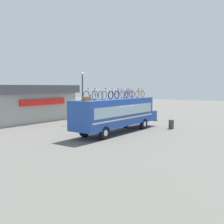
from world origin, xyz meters
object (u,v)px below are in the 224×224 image
at_px(rooftop_bicycle_8, 140,94).
at_px(rooftop_bicycle_6, 128,94).
at_px(luggage_bag_1, 86,99).
at_px(trash_bin, 171,124).
at_px(bus, 117,113).
at_px(rooftop_bicycle_1, 91,95).
at_px(rooftop_bicycle_5, 120,94).
at_px(rooftop_bicycle_2, 97,95).
at_px(rooftop_bicycle_4, 114,94).
at_px(rooftop_bicycle_3, 108,95).
at_px(rooftop_bicycle_7, 130,94).
at_px(street_lamp, 83,92).

bearing_deg(rooftop_bicycle_8, rooftop_bicycle_6, 176.10).
distance_m(luggage_bag_1, trash_bin, 9.98).
bearing_deg(rooftop_bicycle_8, bus, 173.85).
distance_m(bus, trash_bin, 5.94).
distance_m(rooftop_bicycle_1, rooftop_bicycle_6, 5.14).
xyz_separation_m(rooftop_bicycle_5, trash_bin, (4.52, -3.04, -3.00)).
relative_size(luggage_bag_1, rooftop_bicycle_2, 0.42).
bearing_deg(rooftop_bicycle_4, rooftop_bicycle_3, -175.46).
bearing_deg(luggage_bag_1, rooftop_bicycle_3, -2.96).
xyz_separation_m(bus, rooftop_bicycle_6, (1.51, -0.24, 1.60)).
relative_size(rooftop_bicycle_5, rooftop_bicycle_7, 1.03).
distance_m(rooftop_bicycle_3, street_lamp, 8.03).
bearing_deg(luggage_bag_1, trash_bin, -18.25).
xyz_separation_m(rooftop_bicycle_6, rooftop_bicycle_7, (0.98, 0.43, 0.00)).
xyz_separation_m(trash_bin, street_lamp, (-2.15, 9.58, 3.08)).
xyz_separation_m(rooftop_bicycle_1, rooftop_bicycle_7, (6.11, 0.18, -0.04)).
xyz_separation_m(rooftop_bicycle_2, rooftop_bicycle_3, (0.93, -0.39, 0.01)).
bearing_deg(rooftop_bicycle_5, luggage_bag_1, -179.60).
xyz_separation_m(rooftop_bicycle_4, street_lamp, (3.40, 6.63, 0.08)).
bearing_deg(rooftop_bicycle_5, bus, 176.25).
xyz_separation_m(rooftop_bicycle_4, rooftop_bicycle_6, (2.16, -0.13, -0.03)).
bearing_deg(rooftop_bicycle_2, rooftop_bicycle_8, -5.42).
bearing_deg(rooftop_bicycle_6, rooftop_bicycle_1, 177.26).
bearing_deg(rooftop_bicycle_3, rooftop_bicycle_2, 157.28).
relative_size(rooftop_bicycle_4, rooftop_bicycle_6, 1.07).
bearing_deg(rooftop_bicycle_2, rooftop_bicycle_3, -22.72).
bearing_deg(rooftop_bicycle_4, rooftop_bicycle_2, 170.94).
distance_m(luggage_bag_1, rooftop_bicycle_5, 4.59).
relative_size(rooftop_bicycle_5, rooftop_bicycle_6, 1.07).
xyz_separation_m(bus, rooftop_bicycle_8, (3.45, -0.37, 1.62)).
bearing_deg(rooftop_bicycle_6, rooftop_bicycle_7, 23.74).
relative_size(rooftop_bicycle_3, rooftop_bicycle_7, 1.01).
xyz_separation_m(rooftop_bicycle_7, trash_bin, (2.42, -3.25, -2.97)).
relative_size(luggage_bag_1, rooftop_bicycle_7, 0.43).
relative_size(bus, rooftop_bicycle_7, 6.61).
distance_m(rooftop_bicycle_3, rooftop_bicycle_5, 2.05).
bearing_deg(rooftop_bicycle_6, rooftop_bicycle_5, 169.20).
relative_size(rooftop_bicycle_2, street_lamp, 0.30).
relative_size(rooftop_bicycle_2, rooftop_bicycle_7, 1.02).
height_order(luggage_bag_1, rooftop_bicycle_6, rooftop_bicycle_6).
distance_m(luggage_bag_1, street_lamp, 9.58).
xyz_separation_m(luggage_bag_1, rooftop_bicycle_4, (3.56, -0.05, 0.23)).
distance_m(rooftop_bicycle_7, street_lamp, 6.34).
bearing_deg(rooftop_bicycle_1, bus, -0.09).
relative_size(rooftop_bicycle_2, rooftop_bicycle_6, 1.06).
xyz_separation_m(luggage_bag_1, rooftop_bicycle_2, (1.61, 0.26, 0.23)).
relative_size(rooftop_bicycle_7, street_lamp, 0.29).
distance_m(rooftop_bicycle_4, trash_bin, 6.97).
relative_size(trash_bin, street_lamp, 0.15).
distance_m(luggage_bag_1, rooftop_bicycle_7, 6.70).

